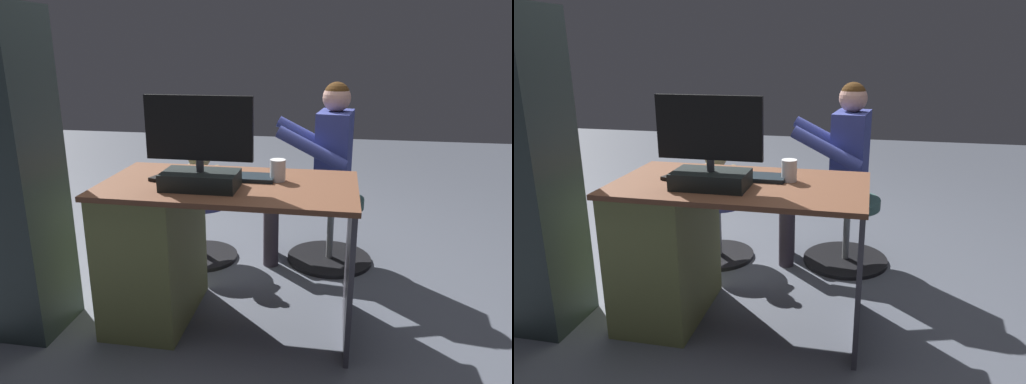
{
  "view_description": "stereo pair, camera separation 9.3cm",
  "coord_description": "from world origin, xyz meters",
  "views": [
    {
      "loc": [
        -0.5,
        2.45,
        1.39
      ],
      "look_at": [
        -0.06,
        -0.1,
        0.59
      ],
      "focal_mm": 33.35,
      "sensor_mm": 36.0,
      "label": 1
    },
    {
      "loc": [
        -0.6,
        2.44,
        1.39
      ],
      "look_at": [
        -0.06,
        -0.1,
        0.59
      ],
      "focal_mm": 33.35,
      "sensor_mm": 36.0,
      "label": 2
    }
  ],
  "objects": [
    {
      "name": "person",
      "position": [
        -0.4,
        -0.51,
        0.68
      ],
      "size": [
        0.57,
        0.52,
        1.18
      ],
      "color": "#3B4494",
      "rests_on": "ground_plane"
    },
    {
      "name": "equipment_rack",
      "position": [
        1.04,
        0.52,
        0.78
      ],
      "size": [
        0.44,
        0.36,
        1.57
      ],
      "primitive_type": "cube",
      "color": "#293433",
      "rests_on": "ground_plane"
    },
    {
      "name": "office_chair_teddy",
      "position": [
        0.36,
        -0.42,
        0.26
      ],
      "size": [
        0.48,
        0.48,
        0.45
      ],
      "color": "black",
      "rests_on": "ground_plane"
    },
    {
      "name": "visitor_chair",
      "position": [
        -0.49,
        -0.52,
        0.24
      ],
      "size": [
        0.56,
        0.56,
        0.45
      ],
      "color": "black",
      "rests_on": "ground_plane"
    },
    {
      "name": "ground_plane",
      "position": [
        0.0,
        0.0,
        0.0
      ],
      "size": [
        10.0,
        10.0,
        0.0
      ],
      "primitive_type": "plane",
      "color": "#555A67"
    },
    {
      "name": "cup",
      "position": [
        -0.23,
        0.23,
        0.81
      ],
      "size": [
        0.08,
        0.08,
        0.11
      ],
      "primitive_type": "cylinder",
      "color": "white",
      "rests_on": "desk"
    },
    {
      "name": "desk",
      "position": [
        0.32,
        0.31,
        0.4
      ],
      "size": [
        1.23,
        0.66,
        0.75
      ],
      "color": "brown",
      "rests_on": "ground_plane"
    },
    {
      "name": "computer_mouse",
      "position": [
        0.3,
        0.25,
        0.77
      ],
      "size": [
        0.06,
        0.1,
        0.04
      ],
      "primitive_type": "ellipsoid",
      "color": "#272A2C",
      "rests_on": "desk"
    },
    {
      "name": "monitor",
      "position": [
        0.11,
        0.41,
        0.89
      ],
      "size": [
        0.5,
        0.21,
        0.43
      ],
      "color": "black",
      "rests_on": "desk"
    },
    {
      "name": "tv_remote",
      "position": [
        0.35,
        0.28,
        0.76
      ],
      "size": [
        0.09,
        0.16,
        0.02
      ],
      "primitive_type": "cube",
      "rotation": [
        0.0,
        0.0,
        -0.33
      ],
      "color": "black",
      "rests_on": "desk"
    },
    {
      "name": "keyboard",
      "position": [
        0.0,
        0.23,
        0.76
      ],
      "size": [
        0.42,
        0.14,
        0.02
      ],
      "primitive_type": "cube",
      "color": "black",
      "rests_on": "desk"
    },
    {
      "name": "teddy_bear",
      "position": [
        0.36,
        -0.43,
        0.6
      ],
      "size": [
        0.25,
        0.25,
        0.35
      ],
      "color": "tan",
      "rests_on": "office_chair_teddy"
    }
  ]
}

